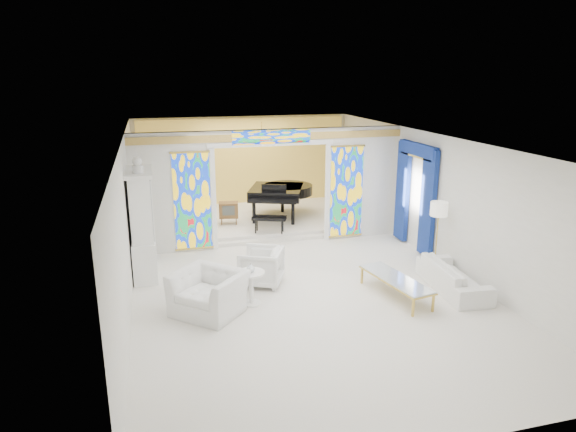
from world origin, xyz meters
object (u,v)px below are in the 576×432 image
object	(u,v)px
sofa	(454,277)
tv_console	(229,210)
coffee_table	(396,279)
grand_piano	(281,192)
armchair_left	(209,293)
china_cabinet	(143,225)
armchair_right	(261,266)

from	to	relation	value
sofa	tv_console	bearing A→B (deg)	40.53
coffee_table	grand_piano	bearing A→B (deg)	98.75
armchair_left	grand_piano	world-z (taller)	grand_piano
armchair_left	china_cabinet	bearing A→B (deg)	159.53
sofa	armchair_right	bearing A→B (deg)	75.58
china_cabinet	coffee_table	bearing A→B (deg)	-27.52
china_cabinet	armchair_left	size ratio (longest dim) A/B	2.20
tv_console	china_cabinet	bearing A→B (deg)	-119.28
grand_piano	tv_console	xyz separation A→B (m)	(-1.65, -0.35, -0.35)
china_cabinet	armchair_right	size ratio (longest dim) A/B	3.12
china_cabinet	coffee_table	size ratio (longest dim) A/B	1.43
armchair_left	sofa	world-z (taller)	armchair_left
armchair_left	coffee_table	world-z (taller)	armchair_left
coffee_table	china_cabinet	bearing A→B (deg)	152.48
sofa	coffee_table	size ratio (longest dim) A/B	1.05
armchair_left	armchair_right	distance (m)	1.64
armchair_left	armchair_right	bearing A→B (deg)	83.95
china_cabinet	tv_console	world-z (taller)	china_cabinet
tv_console	grand_piano	bearing A→B (deg)	21.32
armchair_left	sofa	distance (m)	5.03
armchair_left	sofa	xyz separation A→B (m)	(5.02, -0.26, -0.11)
sofa	grand_piano	size ratio (longest dim) A/B	0.68
china_cabinet	tv_console	distance (m)	3.75
armchair_right	coffee_table	world-z (taller)	armchair_right
coffee_table	tv_console	world-z (taller)	tv_console
china_cabinet	grand_piano	size ratio (longest dim) A/B	0.93
sofa	grand_piano	world-z (taller)	grand_piano
china_cabinet	armchair_left	xyz separation A→B (m)	(1.14, -2.26, -0.77)
china_cabinet	coffee_table	distance (m)	5.52
armchair_right	grand_piano	world-z (taller)	grand_piano
armchair_left	coffee_table	xyz separation A→B (m)	(3.70, -0.26, -0.03)
tv_console	armchair_left	bearing A→B (deg)	-93.41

